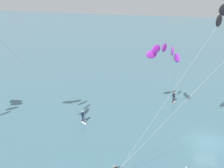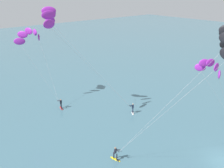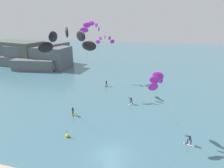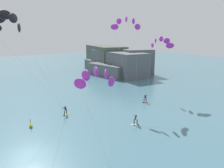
# 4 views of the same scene
# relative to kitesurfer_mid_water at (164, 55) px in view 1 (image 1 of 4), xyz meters

# --- Properties ---
(ground_plane) EXTENTS (240.00, 240.00, 0.00)m
(ground_plane) POSITION_rel_kitesurfer_mid_water_xyz_m (-5.25, -6.07, -8.57)
(ground_plane) COLOR #426B7A
(kitesurfer_mid_water) EXTENTS (7.10, 4.51, 10.09)m
(kitesurfer_mid_water) POSITION_rel_kitesurfer_mid_water_xyz_m (0.00, 0.00, 0.00)
(kitesurfer_mid_water) COLOR white
(kitesurfer_mid_water) RESTS_ON ground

